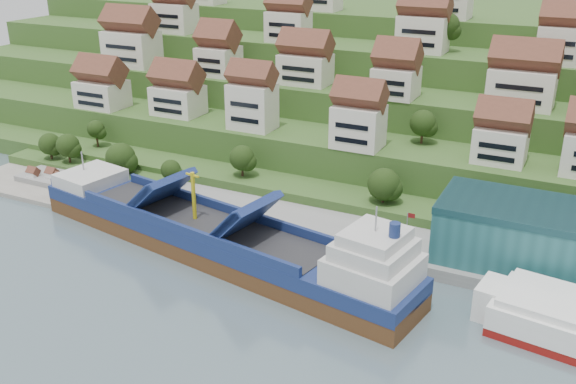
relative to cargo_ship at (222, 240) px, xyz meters
The scene contains 9 objects.
ground 11.76m from the cargo_ship, ahead, with size 300.00×300.00×0.00m, color slate.
quay 34.81m from the cargo_ship, 25.71° to the left, with size 180.00×14.00×2.20m, color gray.
pebble_beach 48.31m from the cargo_ship, 165.51° to the left, with size 45.00×20.00×1.00m, color gray.
hillside 104.50m from the cargo_ship, 83.77° to the left, with size 260.00×128.00×31.00m.
hillside_village 65.50m from the cargo_ship, 79.01° to the left, with size 155.47×63.64×29.74m.
hillside_trees 44.16m from the cargo_ship, 85.01° to the left, with size 136.40×62.85×31.19m.
flagpole 31.30m from the cargo_ship, 18.90° to the left, with size 1.28×0.16×8.00m.
beach_huts 49.90m from the cargo_ship, 167.47° to the left, with size 14.40×3.70×2.20m.
cargo_ship is the anchor object (origin of this frame).
Camera 1 is at (42.41, -82.98, 52.89)m, focal length 40.00 mm.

